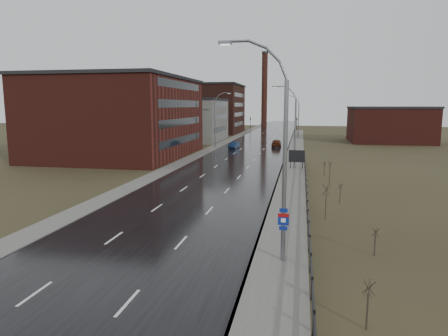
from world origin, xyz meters
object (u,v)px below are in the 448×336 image
at_px(billboard, 297,157).
at_px(car_near, 234,145).
at_px(car_far, 276,143).
at_px(streetlight_main, 279,155).

bearing_deg(billboard, car_near, 117.22).
distance_m(car_near, car_far, 9.66).
xyz_separation_m(car_near, car_far, (8.26, 5.00, 0.15)).
xyz_separation_m(streetlight_main, car_far, (-3.95, 63.37, -5.23)).
distance_m(streetlight_main, car_near, 59.88).
relative_size(streetlight_main, billboard, 4.48).
bearing_deg(car_far, streetlight_main, 92.80).
relative_size(streetlight_main, car_far, 2.50).
xyz_separation_m(streetlight_main, car_near, (-12.21, 58.37, -5.39)).
relative_size(billboard, car_near, 0.66).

